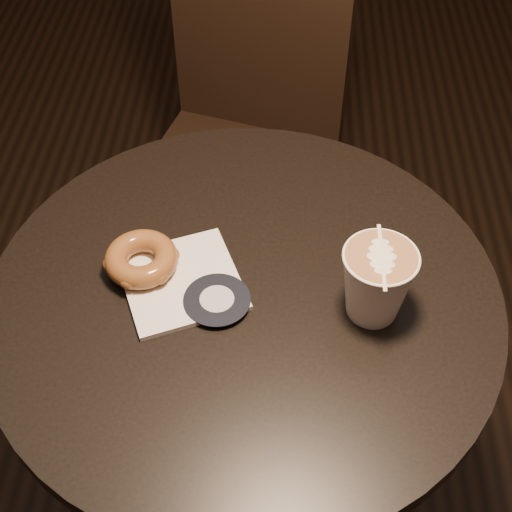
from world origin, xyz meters
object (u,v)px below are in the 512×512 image
at_px(doughnut, 141,259).
at_px(cafe_table, 246,370).
at_px(pastry_bag, 182,281).
at_px(latte_cup, 376,284).
at_px(chair, 248,112).

bearing_deg(doughnut, cafe_table, -10.90).
relative_size(pastry_bag, doughnut, 1.51).
bearing_deg(doughnut, pastry_bag, -20.16).
xyz_separation_m(pastry_bag, latte_cup, (0.26, -0.03, 0.05)).
bearing_deg(doughnut, latte_cup, -9.80).
bearing_deg(cafe_table, doughnut, 169.10).
xyz_separation_m(doughnut, latte_cup, (0.31, -0.05, 0.03)).
relative_size(chair, doughnut, 9.75).
relative_size(chair, latte_cup, 9.23).
xyz_separation_m(pastry_bag, doughnut, (-0.06, 0.02, 0.02)).
height_order(pastry_bag, doughnut, doughnut).
bearing_deg(chair, cafe_table, -70.91).
xyz_separation_m(cafe_table, doughnut, (-0.14, 0.03, 0.22)).
bearing_deg(doughnut, chair, 80.22).
distance_m(chair, latte_cup, 0.76).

